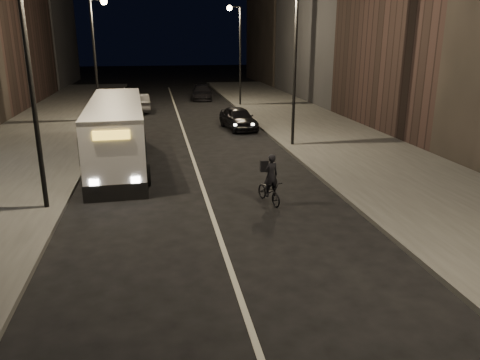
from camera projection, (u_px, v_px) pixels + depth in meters
name	position (u px, v px, depth m)	size (l,w,h in m)	color
ground	(223.00, 247.00, 13.47)	(180.00, 180.00, 0.00)	black
sidewalk_right	(329.00, 136.00, 28.07)	(7.00, 70.00, 0.16)	#3D3E3B
sidewalk_left	(29.00, 148.00, 25.17)	(7.00, 70.00, 0.16)	#3D3E3B
streetlight_right_mid	(291.00, 46.00, 24.10)	(1.20, 0.44, 8.12)	black
streetlight_right_far	(237.00, 42.00, 39.15)	(1.20, 0.44, 8.12)	black
streetlight_left_near	(36.00, 51.00, 14.75)	(1.20, 0.44, 8.12)	black
streetlight_left_far	(98.00, 44.00, 31.68)	(1.20, 0.44, 8.12)	black
city_bus	(117.00, 130.00, 21.89)	(2.97, 11.15, 2.98)	white
cyclist_on_bicycle	(270.00, 187.00, 16.85)	(0.95, 1.72, 1.88)	black
car_near	(238.00, 118.00, 30.51)	(1.70, 4.22, 1.44)	black
car_mid	(139.00, 103.00, 37.67)	(1.52, 4.37, 1.44)	#353537
car_far	(202.00, 92.00, 45.05)	(1.89, 4.64, 1.35)	black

